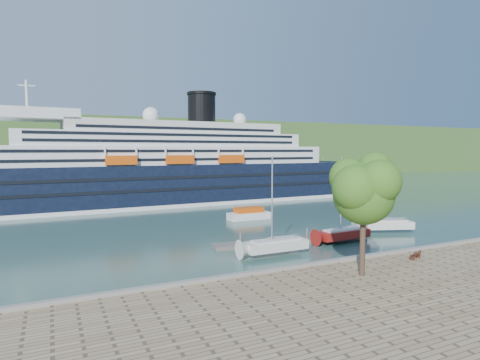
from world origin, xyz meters
TOP-DOWN VIEW (x-y plane):
  - ground at (0.00, 0.00)m, footprint 400.00×400.00m
  - far_hillside at (0.00, 145.00)m, footprint 400.00×50.00m
  - quay_coping at (0.00, -0.20)m, footprint 220.00×0.50m
  - cruise_ship at (-9.45, 54.55)m, footprint 109.30×19.77m
  - park_bench at (3.02, -2.70)m, footprint 1.51×0.92m
  - promenade_tree at (-5.21, -4.37)m, footprint 6.80×6.80m
  - floating_pontoon at (-1.95, 11.81)m, footprint 19.98×5.04m
  - sailboat_white_near at (-6.50, 7.71)m, footprint 8.11×2.31m
  - sailboat_red at (4.29, 9.36)m, footprint 8.06×2.62m
  - sailboat_white_far at (13.70, 11.61)m, footprint 8.49×5.01m
  - tender_launch at (1.10, 29.64)m, footprint 7.32×2.56m

SIDE VIEW (x-z plane):
  - ground at x=0.00m, z-range 0.00..0.00m
  - floating_pontoon at x=-1.95m, z-range 0.00..0.44m
  - tender_launch at x=1.10m, z-range 0.00..2.02m
  - quay_coping at x=0.00m, z-range 1.00..1.30m
  - park_bench at x=3.02m, z-range 1.00..1.91m
  - sailboat_red at x=4.29m, z-range 0.00..10.28m
  - sailboat_white_near at x=-6.50m, z-range 0.00..10.45m
  - sailboat_white_far at x=13.70m, z-range 0.00..10.60m
  - promenade_tree at x=-5.21m, z-range 1.00..12.26m
  - far_hillside at x=0.00m, z-range 0.00..24.00m
  - cruise_ship at x=-9.45m, z-range 0.00..24.43m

